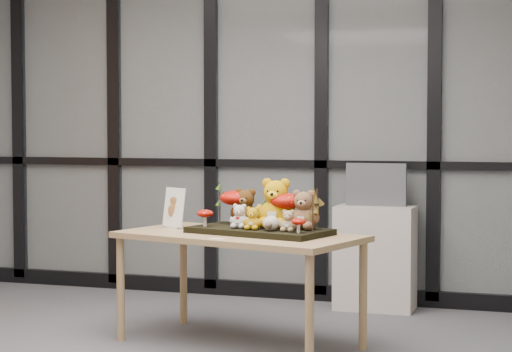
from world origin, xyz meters
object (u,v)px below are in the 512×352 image
(bear_brown_medium, at_px, (245,205))
(bear_small_yellow, at_px, (253,217))
(bear_white_bow, at_px, (240,215))
(sign_holder, at_px, (174,210))
(bear_pooh_yellow, at_px, (276,200))
(plush_cream_hedgehog, at_px, (271,223))
(bear_beige_small, at_px, (288,220))
(monitor, at_px, (376,185))
(mushroom_back_right, at_px, (287,209))
(mushroom_front_left, at_px, (205,217))
(display_table, at_px, (239,245))
(diorama_tray, at_px, (259,231))
(mushroom_front_right, at_px, (298,225))
(bear_tan_back, at_px, (304,208))
(cabinet, at_px, (375,258))
(mushroom_back_left, at_px, (236,205))

(bear_brown_medium, xyz_separation_m, bear_small_yellow, (0.13, -0.25, -0.05))
(bear_white_bow, bearing_deg, bear_small_yellow, -11.86)
(sign_holder, bearing_deg, bear_pooh_yellow, 19.38)
(bear_small_yellow, bearing_deg, plush_cream_hedgehog, 3.42)
(bear_beige_small, height_order, monitor, monitor)
(mushroom_back_right, relative_size, mushroom_front_left, 2.05)
(display_table, xyz_separation_m, bear_brown_medium, (-0.02, 0.16, 0.23))
(diorama_tray, xyz_separation_m, bear_brown_medium, (-0.14, 0.14, 0.14))
(plush_cream_hedgehog, bearing_deg, mushroom_front_right, -2.48)
(mushroom_back_right, bearing_deg, bear_beige_small, -71.47)
(bear_tan_back, height_order, mushroom_front_left, bear_tan_back)
(bear_beige_small, xyz_separation_m, sign_holder, (-0.84, 0.27, 0.01))
(bear_small_yellow, distance_m, cabinet, 1.58)
(plush_cream_hedgehog, distance_m, mushroom_front_right, 0.19)
(mushroom_back_right, bearing_deg, plush_cream_hedgehog, -103.42)
(bear_small_yellow, relative_size, mushroom_back_right, 0.64)
(bear_white_bow, height_order, mushroom_front_left, bear_white_bow)
(bear_small_yellow, distance_m, mushroom_front_right, 0.32)
(mushroom_back_left, relative_size, mushroom_front_right, 2.47)
(bear_brown_medium, bearing_deg, bear_small_yellow, -46.73)
(bear_brown_medium, height_order, bear_beige_small, bear_brown_medium)
(bear_brown_medium, relative_size, cabinet, 0.33)
(mushroom_back_right, bearing_deg, bear_pooh_yellow, 179.28)
(plush_cream_hedgehog, xyz_separation_m, sign_holder, (-0.73, 0.26, 0.03))
(mushroom_back_left, bearing_deg, cabinet, 60.66)
(bear_white_bow, distance_m, plush_cream_hedgehog, 0.24)
(monitor, bearing_deg, cabinet, -90.00)
(display_table, xyz_separation_m, mushroom_front_left, (-0.22, 0.00, 0.16))
(bear_brown_medium, relative_size, monitor, 0.57)
(bear_brown_medium, xyz_separation_m, bear_white_bow, (0.03, -0.20, -0.04))
(bear_beige_small, xyz_separation_m, plush_cream_hedgehog, (-0.11, 0.01, -0.02))
(plush_cream_hedgehog, distance_m, mushroom_front_left, 0.47)
(bear_pooh_yellow, bearing_deg, bear_beige_small, -39.47)
(display_table, xyz_separation_m, bear_tan_back, (0.40, 0.03, 0.23))
(cabinet, bearing_deg, bear_small_yellow, -107.51)
(bear_pooh_yellow, xyz_separation_m, mushroom_back_left, (-0.30, 0.12, -0.05))
(diorama_tray, bearing_deg, bear_small_yellow, -77.92)
(bear_white_bow, distance_m, mushroom_back_right, 0.29)
(bear_tan_back, height_order, bear_small_yellow, bear_tan_back)
(bear_tan_back, bearing_deg, bear_pooh_yellow, -178.65)
(mushroom_back_right, height_order, monitor, monitor)
(cabinet, relative_size, monitor, 1.72)
(mushroom_back_left, bearing_deg, mushroom_back_right, -18.25)
(bear_pooh_yellow, xyz_separation_m, bear_beige_small, (0.13, -0.19, -0.09))
(plush_cream_hedgehog, height_order, mushroom_back_left, mushroom_back_left)
(sign_holder, bearing_deg, mushroom_back_left, 31.44)
(bear_beige_small, bearing_deg, diorama_tray, 163.58)
(bear_white_bow, bearing_deg, cabinet, 83.71)
(sign_holder, bearing_deg, cabinet, 74.49)
(mushroom_back_right, bearing_deg, sign_holder, 174.02)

